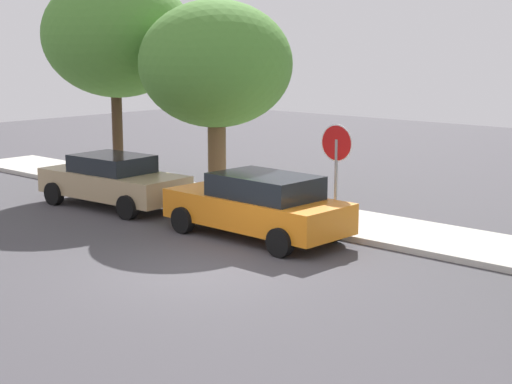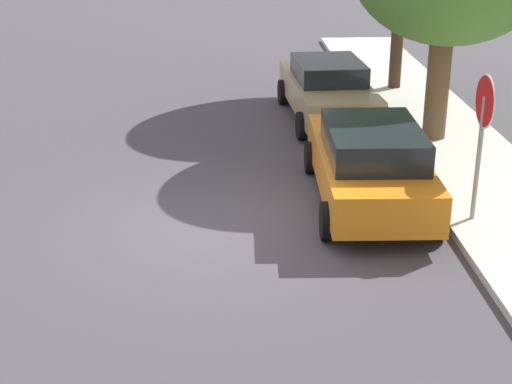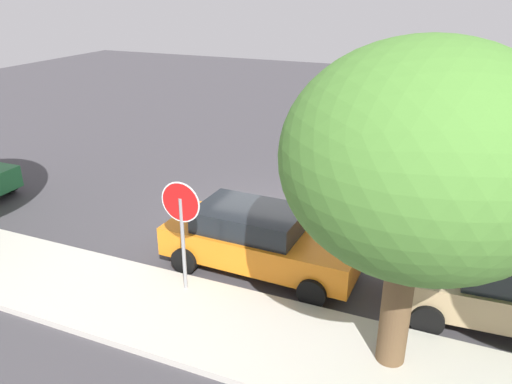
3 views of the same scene
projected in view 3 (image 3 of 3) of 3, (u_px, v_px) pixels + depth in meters
name	position (u px, v px, depth m)	size (l,w,h in m)	color
ground_plane	(269.00, 216.00, 14.56)	(60.00, 60.00, 0.00)	#423F44
sidewalk_curb	(176.00, 313.00, 10.16)	(32.00, 2.55, 0.14)	beige
stop_sign	(182.00, 218.00, 10.25)	(0.88, 0.08, 2.62)	gray
parked_car_orange	(259.00, 239.00, 11.61)	(4.64, 2.13, 1.53)	orange
street_tree_far	(423.00, 160.00, 7.26)	(4.25, 4.25, 5.68)	brown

